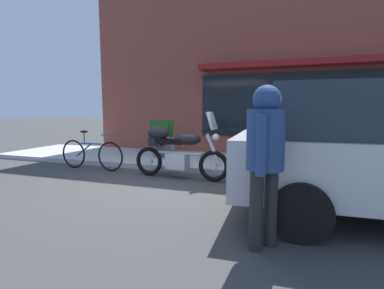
{
  "coord_description": "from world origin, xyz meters",
  "views": [
    {
      "loc": [
        2.34,
        -5.09,
        1.44
      ],
      "look_at": [
        0.34,
        0.68,
        0.7
      ],
      "focal_mm": 27.26,
      "sensor_mm": 36.0,
      "label": 1
    }
  ],
  "objects_px": {
    "pedestrian_walking": "(265,148)",
    "sandwich_board_sign": "(162,138)",
    "parked_bicycle": "(91,154)",
    "touring_motorcycle": "(175,149)"
  },
  "relations": [
    {
      "from": "touring_motorcycle",
      "to": "parked_bicycle",
      "type": "relative_size",
      "value": 1.18
    },
    {
      "from": "parked_bicycle",
      "to": "pedestrian_walking",
      "type": "bearing_deg",
      "value": -32.46
    },
    {
      "from": "touring_motorcycle",
      "to": "sandwich_board_sign",
      "type": "relative_size",
      "value": 2.07
    },
    {
      "from": "touring_motorcycle",
      "to": "pedestrian_walking",
      "type": "bearing_deg",
      "value": -51.53
    },
    {
      "from": "parked_bicycle",
      "to": "pedestrian_walking",
      "type": "height_order",
      "value": "pedestrian_walking"
    },
    {
      "from": "touring_motorcycle",
      "to": "pedestrian_walking",
      "type": "xyz_separation_m",
      "value": [
        2.08,
        -2.62,
        0.45
      ]
    },
    {
      "from": "sandwich_board_sign",
      "to": "pedestrian_walking",
      "type": "bearing_deg",
      "value": -54.02
    },
    {
      "from": "pedestrian_walking",
      "to": "sandwich_board_sign",
      "type": "relative_size",
      "value": 1.65
    },
    {
      "from": "touring_motorcycle",
      "to": "sandwich_board_sign",
      "type": "xyz_separation_m",
      "value": [
        -1.14,
        1.82,
        0.03
      ]
    },
    {
      "from": "pedestrian_walking",
      "to": "sandwich_board_sign",
      "type": "height_order",
      "value": "pedestrian_walking"
    }
  ]
}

